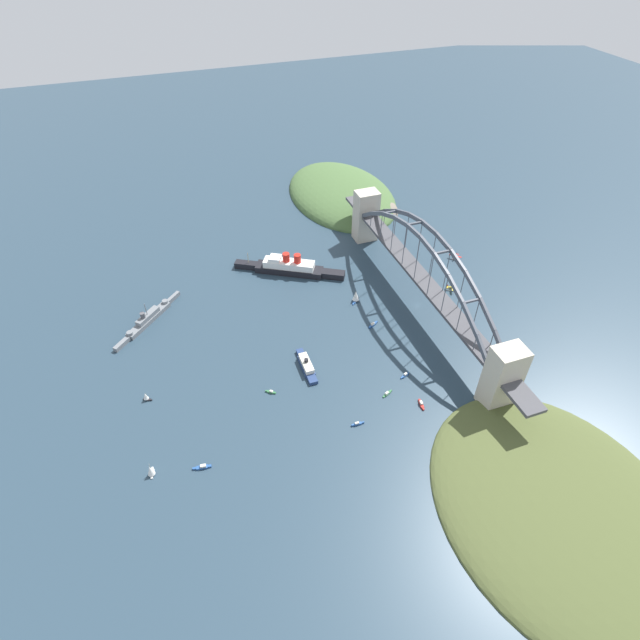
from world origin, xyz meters
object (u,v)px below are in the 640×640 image
(small_boat_7, at_px, (421,404))
(small_boat_9, at_px, (151,471))
(small_boat_0, at_px, (356,296))
(small_boat_4, at_px, (271,392))
(small_boat_8, at_px, (358,424))
(harbor_arch_bridge, at_px, (421,278))
(seaplane_second_in_formation, at_px, (452,288))
(small_boat_1, at_px, (405,375))
(small_boat_5, at_px, (146,396))
(ocean_liner, at_px, (290,267))
(seaplane_taxiing_near_bridge, at_px, (455,257))
(small_boat_2, at_px, (373,324))
(small_boat_3, at_px, (387,394))
(harbor_ferry_steamer, at_px, (306,365))
(small_boat_6, at_px, (202,467))
(naval_cruiser, at_px, (148,319))

(small_boat_7, bearing_deg, small_boat_9, 87.79)
(small_boat_0, xyz_separation_m, small_boat_4, (-68.38, 87.52, -4.12))
(small_boat_8, bearing_deg, harbor_arch_bridge, -44.36)
(seaplane_second_in_formation, relative_size, small_boat_7, 1.19)
(small_boat_1, bearing_deg, small_boat_8, 119.90)
(small_boat_5, bearing_deg, ocean_liner, -51.18)
(seaplane_taxiing_near_bridge, relative_size, small_boat_9, 1.03)
(small_boat_2, relative_size, small_boat_8, 1.10)
(small_boat_2, distance_m, small_boat_8, 91.61)
(small_boat_3, xyz_separation_m, small_boat_7, (-15.07, -16.44, 0.12))
(harbor_ferry_steamer, bearing_deg, small_boat_2, -67.97)
(ocean_liner, distance_m, harbor_ferry_steamer, 111.07)
(ocean_liner, xyz_separation_m, small_boat_8, (-164.01, 7.14, -4.53))
(ocean_liner, height_order, small_boat_6, ocean_liner)
(small_boat_4, bearing_deg, small_boat_5, 74.72)
(small_boat_6, bearing_deg, small_boat_7, -90.49)
(ocean_liner, bearing_deg, small_boat_8, 177.51)
(small_boat_5, bearing_deg, small_boat_0, -73.75)
(small_boat_0, relative_size, small_boat_2, 1.15)
(ocean_liner, relative_size, small_boat_3, 10.60)
(harbor_arch_bridge, height_order, harbor_ferry_steamer, harbor_arch_bridge)
(ocean_liner, distance_m, small_boat_1, 143.25)
(naval_cruiser, relative_size, small_boat_6, 5.05)
(seaplane_taxiing_near_bridge, height_order, small_boat_5, small_boat_5)
(seaplane_taxiing_near_bridge, xyz_separation_m, small_boat_3, (-119.67, 121.83, -1.21))
(small_boat_0, distance_m, small_boat_7, 109.95)
(harbor_ferry_steamer, height_order, small_boat_1, harbor_ferry_steamer)
(harbor_ferry_steamer, bearing_deg, ocean_liner, -11.10)
(small_boat_7, bearing_deg, small_boat_4, 64.35)
(harbor_arch_bridge, distance_m, seaplane_second_in_formation, 43.06)
(ocean_liner, relative_size, harbor_ferry_steamer, 2.58)
(naval_cruiser, bearing_deg, small_boat_4, -145.09)
(ocean_liner, height_order, small_boat_9, ocean_liner)
(harbor_arch_bridge, distance_m, small_boat_2, 49.74)
(small_boat_4, xyz_separation_m, small_boat_6, (-40.32, 50.76, 0.16))
(naval_cruiser, relative_size, small_boat_1, 7.22)
(harbor_ferry_steamer, relative_size, small_boat_0, 3.17)
(harbor_arch_bridge, bearing_deg, small_boat_4, 110.05)
(ocean_liner, bearing_deg, small_boat_7, -167.42)
(seaplane_second_in_formation, height_order, small_boat_2, seaplane_second_in_formation)
(small_boat_0, xyz_separation_m, small_boat_2, (-31.07, -1.06, -3.96))
(small_boat_7, bearing_deg, naval_cruiser, 48.04)
(small_boat_7, height_order, small_boat_9, small_boat_9)
(small_boat_3, xyz_separation_m, small_boat_8, (-15.61, 27.19, 0.07))
(small_boat_2, xyz_separation_m, small_boat_9, (-72.47, 166.49, 3.14))
(ocean_liner, xyz_separation_m, naval_cruiser, (-24.82, 117.72, -2.49))
(naval_cruiser, distance_m, small_boat_3, 185.08)
(small_boat_7, bearing_deg, seaplane_taxiing_near_bridge, -38.03)
(small_boat_0, bearing_deg, ocean_liner, 35.05)
(harbor_ferry_steamer, xyz_separation_m, small_boat_3, (-39.45, -41.43, -1.73))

